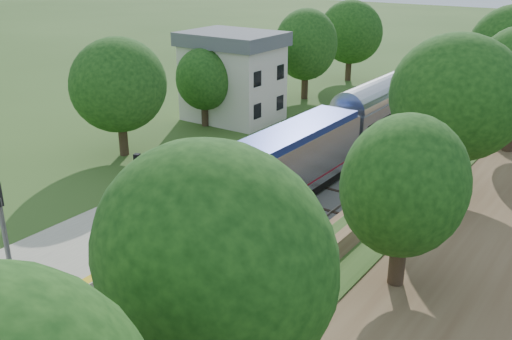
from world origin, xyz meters
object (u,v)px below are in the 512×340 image
Objects in this scene: lamppost_far at (140,200)px; signal_farside at (424,134)px; signal_gantry at (492,48)px; train at (464,71)px; station_building at (233,76)px; signal_platform at (4,232)px.

signal_farside is at bearing 57.42° from lamppost_far.
train is (-2.47, -0.67, -2.60)m from signal_gantry.
station_building reaches higher than signal_gantry.
signal_platform is (-2.90, -54.24, 1.87)m from train.
signal_farside is (9.10, 23.30, -0.21)m from signal_platform.
lamppost_far is (-6.03, -46.88, -2.38)m from signal_gantry.
signal_farside is at bearing 68.66° from signal_platform.
signal_gantry is 55.18m from signal_platform.
lamppost_far is at bearing -97.32° from signal_gantry.
signal_farside is at bearing -18.16° from station_building.
signal_gantry is 47.33m from lamppost_far.
signal_gantry is 0.09× the size of train.
signal_platform is (0.65, -8.03, 1.65)m from lamppost_far.
lamppost_far is at bearing 94.66° from signal_platform.
station_building is at bearing 110.35° from signal_platform.
signal_platform is at bearing -93.06° from train.
signal_gantry is 3.65m from train.
signal_farside is (6.20, -30.95, 1.66)m from train.
lamppost_far is 8.22m from signal_platform.
signal_platform reaches higher than lamppost_far.
lamppost_far is (10.44, -21.89, -1.65)m from station_building.
lamppost_far is 0.75× the size of signal_farside.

